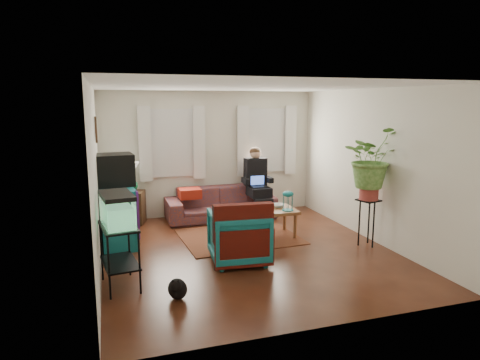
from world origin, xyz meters
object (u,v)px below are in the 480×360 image
object	(u,v)px
side_table	(133,207)
armchair	(239,234)
dresser	(116,215)
plant_stand	(367,223)
aquarium_stand	(120,256)
sofa	(220,198)
coffee_table	(262,223)

from	to	relation	value
side_table	armchair	bearing A→B (deg)	-62.07
dresser	plant_stand	bearing A→B (deg)	-24.52
aquarium_stand	armchair	xyz separation A→B (m)	(1.73, 0.40, 0.02)
armchair	plant_stand	distance (m)	2.27
dresser	armchair	bearing A→B (deg)	-44.94
dresser	aquarium_stand	size ratio (longest dim) A/B	1.34
sofa	aquarium_stand	world-z (taller)	sofa
aquarium_stand	armchair	size ratio (longest dim) A/B	0.96
sofa	aquarium_stand	bearing A→B (deg)	-126.87
aquarium_stand	side_table	bearing A→B (deg)	75.40
armchair	coffee_table	world-z (taller)	armchair
side_table	armchair	world-z (taller)	armchair
aquarium_stand	armchair	distance (m)	1.78
side_table	dresser	world-z (taller)	dresser
coffee_table	side_table	bearing A→B (deg)	144.78
dresser	coffee_table	world-z (taller)	dresser
aquarium_stand	sofa	bearing A→B (deg)	45.46
sofa	plant_stand	distance (m)	3.04
sofa	armchair	size ratio (longest dim) A/B	2.57
sofa	aquarium_stand	distance (m)	3.52
coffee_table	plant_stand	size ratio (longest dim) A/B	1.53
aquarium_stand	dresser	bearing A→B (deg)	81.72
dresser	side_table	bearing A→B (deg)	68.42
dresser	coffee_table	bearing A→B (deg)	-15.00
aquarium_stand	plant_stand	world-z (taller)	aquarium_stand
armchair	coffee_table	xyz separation A→B (m)	(0.75, 1.00, -0.18)
side_table	dresser	distance (m)	1.27
dresser	coffee_table	distance (m)	2.51
plant_stand	sofa	bearing A→B (deg)	128.61
coffee_table	plant_stand	xyz separation A→B (m)	(1.52, -0.95, 0.14)
dresser	armchair	size ratio (longest dim) A/B	1.29
aquarium_stand	coffee_table	xyz separation A→B (m)	(2.48, 1.40, -0.16)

